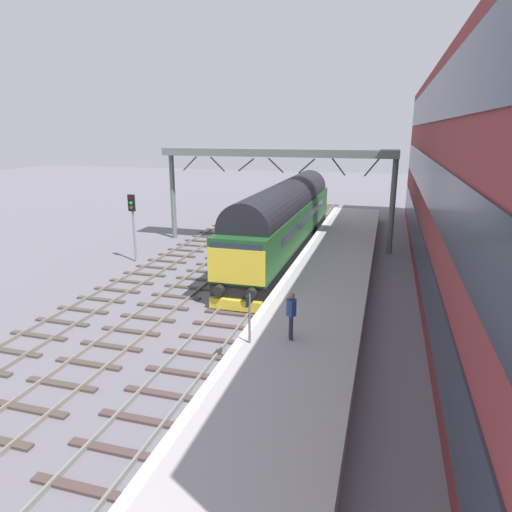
% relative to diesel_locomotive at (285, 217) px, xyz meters
% --- Properties ---
extents(ground_plane, '(140.00, 140.00, 0.00)m').
position_rel_diesel_locomotive_xyz_m(ground_plane, '(-0.00, -8.51, -2.49)').
color(ground_plane, slate).
rests_on(ground_plane, ground).
extents(track_main, '(2.50, 60.00, 0.15)m').
position_rel_diesel_locomotive_xyz_m(track_main, '(-0.00, -8.51, -2.44)').
color(track_main, gray).
rests_on(track_main, ground).
extents(track_adjacent_west, '(2.50, 60.00, 0.15)m').
position_rel_diesel_locomotive_xyz_m(track_adjacent_west, '(-3.31, -8.51, -2.44)').
color(track_adjacent_west, gray).
rests_on(track_adjacent_west, ground).
extents(track_adjacent_far_west, '(2.50, 60.00, 0.15)m').
position_rel_diesel_locomotive_xyz_m(track_adjacent_far_west, '(-6.54, -8.51, -2.44)').
color(track_adjacent_far_west, slate).
rests_on(track_adjacent_far_west, ground).
extents(station_platform, '(4.00, 44.00, 1.01)m').
position_rel_diesel_locomotive_xyz_m(station_platform, '(3.60, -8.51, -1.99)').
color(station_platform, '#A8A4A7').
rests_on(station_platform, ground).
extents(station_building, '(5.51, 42.16, 10.76)m').
position_rel_diesel_locomotive_xyz_m(station_building, '(10.62, -3.19, 2.89)').
color(station_building, maroon).
rests_on(station_building, ground).
extents(diesel_locomotive, '(2.74, 20.20, 4.68)m').
position_rel_diesel_locomotive_xyz_m(diesel_locomotive, '(0.00, 0.00, 0.00)').
color(diesel_locomotive, black).
rests_on(diesel_locomotive, ground).
extents(signal_post_near, '(0.44, 0.22, 4.11)m').
position_rel_diesel_locomotive_xyz_m(signal_post_near, '(-8.43, -4.15, 0.17)').
color(signal_post_near, gray).
rests_on(signal_post_near, ground).
extents(platform_number_sign, '(0.10, 0.44, 1.68)m').
position_rel_diesel_locomotive_xyz_m(platform_number_sign, '(2.09, -14.78, -0.35)').
color(platform_number_sign, slate).
rests_on(platform_number_sign, station_platform).
extents(waiting_passenger, '(0.42, 0.50, 1.64)m').
position_rel_diesel_locomotive_xyz_m(waiting_passenger, '(3.34, -14.11, -0.50)').
color(waiting_passenger, '#2E263D').
rests_on(waiting_passenger, station_platform).
extents(overhead_footbridge, '(15.84, 2.00, 6.60)m').
position_rel_diesel_locomotive_xyz_m(overhead_footbridge, '(-1.22, 2.32, 3.56)').
color(overhead_footbridge, slate).
rests_on(overhead_footbridge, ground).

